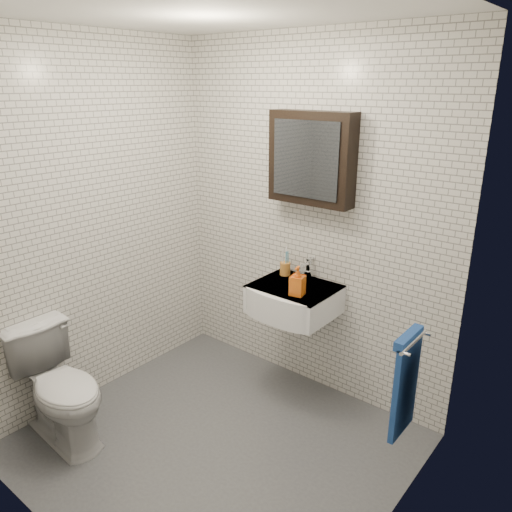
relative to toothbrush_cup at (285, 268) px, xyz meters
name	(u,v)px	position (x,y,z in m)	size (l,w,h in m)	color
ground	(215,443)	(0.12, -0.90, -0.90)	(2.20, 2.00, 0.01)	#484B4F
room_shell	(207,221)	(0.12, -0.90, 0.56)	(2.22, 2.02, 2.51)	silver
washbasin	(291,300)	(0.17, -0.17, -0.15)	(0.55, 0.50, 0.20)	white
faucet	(308,270)	(0.17, 0.03, 0.02)	(0.06, 0.20, 0.15)	silver
mirror_cabinet	(311,158)	(0.17, 0.03, 0.80)	(0.60, 0.15, 0.60)	black
towel_rail	(406,380)	(1.17, -0.55, -0.18)	(0.09, 0.30, 0.58)	silver
toothbrush_cup	(285,268)	(0.00, 0.00, 0.00)	(0.10, 0.10, 0.21)	#B4722D
soap_bottle	(298,281)	(0.27, -0.24, 0.05)	(0.09, 0.09, 0.20)	orange
toilet	(60,387)	(-0.68, -1.44, -0.53)	(0.41, 0.72, 0.74)	silver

